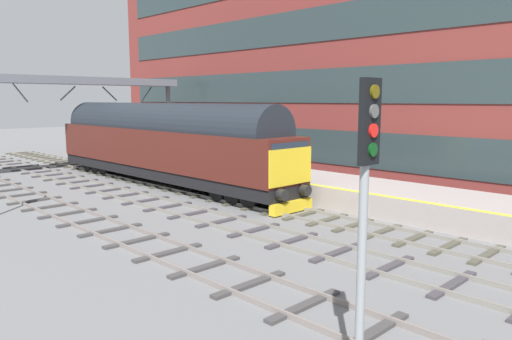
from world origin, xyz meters
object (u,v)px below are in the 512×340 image
(diesel_locomotive, at_px, (162,142))
(waiting_passenger, at_px, (284,157))
(platform_number_sign, at_px, (297,152))
(signal_post_near, at_px, (365,201))

(diesel_locomotive, height_order, waiting_passenger, diesel_locomotive)
(waiting_passenger, bearing_deg, platform_number_sign, 139.44)
(diesel_locomotive, distance_m, waiting_passenger, 7.50)
(diesel_locomotive, relative_size, signal_post_near, 3.87)
(diesel_locomotive, distance_m, signal_post_near, 21.66)
(platform_number_sign, bearing_deg, diesel_locomotive, 103.79)
(diesel_locomotive, bearing_deg, platform_number_sign, -76.21)
(platform_number_sign, distance_m, waiting_passenger, 1.61)
(diesel_locomotive, distance_m, platform_number_sign, 8.66)
(signal_post_near, height_order, platform_number_sign, signal_post_near)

